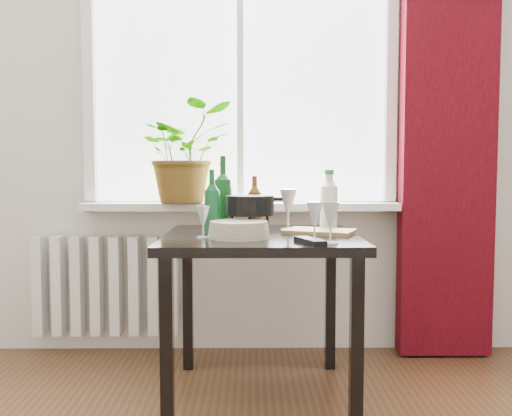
{
  "coord_description": "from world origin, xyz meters",
  "views": [
    {
      "loc": [
        0.06,
        -0.97,
        1.03
      ],
      "look_at": [
        0.08,
        1.55,
        0.86
      ],
      "focal_mm": 40.0,
      "sensor_mm": 36.0,
      "label": 1
    }
  ],
  "objects_px": {
    "wineglass_far_right": "(330,222)",
    "fondue_pot": "(250,214)",
    "radiator": "(106,285)",
    "wineglass_front_left": "(203,222)",
    "potted_plant": "(185,153)",
    "wineglass_front_right": "(315,221)",
    "wine_bottle_right": "(223,193)",
    "wineglass_back_center": "(288,209)",
    "bottle_amber": "(255,202)",
    "wineglass_back_left": "(213,211)",
    "cleaning_bottle": "(329,199)",
    "cutting_board": "(320,231)",
    "table": "(260,255)",
    "tv_remote": "(310,241)",
    "plate_stack": "(239,230)",
    "wine_bottle_left": "(212,202)"
  },
  "relations": [
    {
      "from": "radiator",
      "to": "fondue_pot",
      "type": "xyz_separation_m",
      "value": [
        0.8,
        -0.59,
        0.45
      ]
    },
    {
      "from": "wineglass_back_center",
      "to": "cutting_board",
      "type": "xyz_separation_m",
      "value": [
        0.14,
        -0.12,
        -0.09
      ]
    },
    {
      "from": "table",
      "to": "wineglass_far_right",
      "type": "distance_m",
      "value": 0.45
    },
    {
      "from": "wineglass_far_right",
      "to": "fondue_pot",
      "type": "relative_size",
      "value": 0.66
    },
    {
      "from": "fondue_pot",
      "to": "wineglass_back_left",
      "type": "bearing_deg",
      "value": 116.44
    },
    {
      "from": "table",
      "to": "potted_plant",
      "type": "distance_m",
      "value": 0.82
    },
    {
      "from": "plate_stack",
      "to": "fondue_pot",
      "type": "bearing_deg",
      "value": 75.75
    },
    {
      "from": "wineglass_back_left",
      "to": "cutting_board",
      "type": "height_order",
      "value": "wineglass_back_left"
    },
    {
      "from": "cleaning_bottle",
      "to": "tv_remote",
      "type": "distance_m",
      "value": 0.54
    },
    {
      "from": "wineglass_back_left",
      "to": "tv_remote",
      "type": "height_order",
      "value": "wineglass_back_left"
    },
    {
      "from": "potted_plant",
      "to": "wineglass_back_center",
      "type": "bearing_deg",
      "value": -35.42
    },
    {
      "from": "cutting_board",
      "to": "wine_bottle_left",
      "type": "bearing_deg",
      "value": -170.99
    },
    {
      "from": "wineglass_front_left",
      "to": "table",
      "type": "bearing_deg",
      "value": 28.81
    },
    {
      "from": "table",
      "to": "wine_bottle_right",
      "type": "height_order",
      "value": "wine_bottle_right"
    },
    {
      "from": "potted_plant",
      "to": "wineglass_back_left",
      "type": "relative_size",
      "value": 2.96
    },
    {
      "from": "cleaning_bottle",
      "to": "bottle_amber",
      "type": "bearing_deg",
      "value": 179.9
    },
    {
      "from": "wineglass_back_center",
      "to": "plate_stack",
      "type": "distance_m",
      "value": 0.39
    },
    {
      "from": "wineglass_front_right",
      "to": "tv_remote",
      "type": "xyz_separation_m",
      "value": [
        -0.03,
        -0.08,
        -0.07
      ]
    },
    {
      "from": "wineglass_back_center",
      "to": "fondue_pot",
      "type": "relative_size",
      "value": 0.8
    },
    {
      "from": "wineglass_back_center",
      "to": "potted_plant",
      "type": "bearing_deg",
      "value": 144.58
    },
    {
      "from": "wineglass_back_left",
      "to": "tv_remote",
      "type": "distance_m",
      "value": 0.65
    },
    {
      "from": "bottle_amber",
      "to": "tv_remote",
      "type": "relative_size",
      "value": 1.41
    },
    {
      "from": "radiator",
      "to": "wineglass_back_center",
      "type": "relative_size",
      "value": 3.96
    },
    {
      "from": "potted_plant",
      "to": "wineglass_front_right",
      "type": "bearing_deg",
      "value": -51.81
    },
    {
      "from": "table",
      "to": "wineglass_back_left",
      "type": "height_order",
      "value": "wineglass_back_left"
    },
    {
      "from": "cleaning_bottle",
      "to": "plate_stack",
      "type": "height_order",
      "value": "cleaning_bottle"
    },
    {
      "from": "wineglass_front_right",
      "to": "wineglass_far_right",
      "type": "relative_size",
      "value": 0.97
    },
    {
      "from": "radiator",
      "to": "wineglass_front_right",
      "type": "height_order",
      "value": "wineglass_front_right"
    },
    {
      "from": "fondue_pot",
      "to": "bottle_amber",
      "type": "bearing_deg",
      "value": 58.13
    },
    {
      "from": "cleaning_bottle",
      "to": "cutting_board",
      "type": "distance_m",
      "value": 0.21
    },
    {
      "from": "table",
      "to": "tv_remote",
      "type": "bearing_deg",
      "value": -58.65
    },
    {
      "from": "radiator",
      "to": "wine_bottle_left",
      "type": "bearing_deg",
      "value": -45.96
    },
    {
      "from": "table",
      "to": "wineglass_front_left",
      "type": "xyz_separation_m",
      "value": [
        -0.24,
        -0.13,
        0.16
      ]
    },
    {
      "from": "table",
      "to": "plate_stack",
      "type": "bearing_deg",
      "value": -124.53
    },
    {
      "from": "bottle_amber",
      "to": "cutting_board",
      "type": "xyz_separation_m",
      "value": [
        0.29,
        -0.15,
        -0.12
      ]
    },
    {
      "from": "potted_plant",
      "to": "wineglass_front_right",
      "type": "relative_size",
      "value": 3.34
    },
    {
      "from": "wine_bottle_right",
      "to": "cleaning_bottle",
      "type": "height_order",
      "value": "wine_bottle_right"
    },
    {
      "from": "wineglass_back_left",
      "to": "radiator",
      "type": "bearing_deg",
      "value": 145.12
    },
    {
      "from": "wineglass_far_right",
      "to": "wineglass_front_left",
      "type": "bearing_deg",
      "value": 159.83
    },
    {
      "from": "wine_bottle_left",
      "to": "wineglass_far_right",
      "type": "distance_m",
      "value": 0.56
    },
    {
      "from": "bottle_amber",
      "to": "wineglass_front_right",
      "type": "bearing_deg",
      "value": -60.78
    },
    {
      "from": "wineglass_far_right",
      "to": "wineglass_back_left",
      "type": "distance_m",
      "value": 0.71
    },
    {
      "from": "wine_bottle_right",
      "to": "fondue_pot",
      "type": "bearing_deg",
      "value": -42.75
    },
    {
      "from": "radiator",
      "to": "wineglass_back_left",
      "type": "distance_m",
      "value": 0.89
    },
    {
      "from": "radiator",
      "to": "wineglass_front_right",
      "type": "relative_size",
      "value": 4.94
    },
    {
      "from": "wineglass_front_left",
      "to": "fondue_pot",
      "type": "bearing_deg",
      "value": 42.35
    },
    {
      "from": "wine_bottle_right",
      "to": "wineglass_front_left",
      "type": "distance_m",
      "value": 0.32
    },
    {
      "from": "wineglass_front_left",
      "to": "cutting_board",
      "type": "relative_size",
      "value": 0.46
    },
    {
      "from": "wineglass_back_left",
      "to": "wineglass_far_right",
      "type": "bearing_deg",
      "value": -46.39
    },
    {
      "from": "potted_plant",
      "to": "plate_stack",
      "type": "distance_m",
      "value": 0.82
    }
  ]
}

